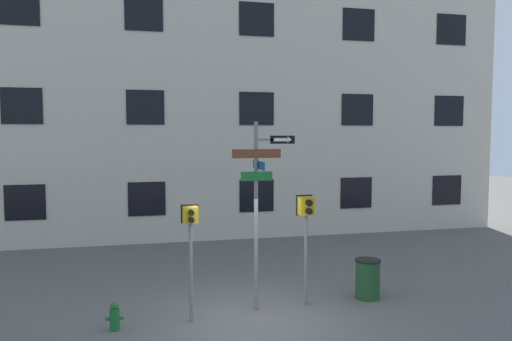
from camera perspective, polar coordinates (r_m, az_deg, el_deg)
The scene contains 7 objects.
ground_plane at distance 10.84m, azimuth -0.43°, elevation -16.98°, with size 60.00×60.00×0.00m, color #595651.
building_facade at distance 18.57m, azimuth -6.31°, elevation 12.05°, with size 24.00×0.64×12.91m.
street_sign_pole at distance 10.94m, azimuth 0.36°, elevation -3.07°, with size 1.42×1.02×4.19m.
pedestrian_signal_left at distance 10.41m, azimuth -7.50°, elevation -6.96°, with size 0.37×0.40×2.46m.
pedestrian_signal_right at distance 11.41m, azimuth 5.76°, elevation -5.48°, with size 0.39×0.40×2.53m.
fire_hydrant at distance 10.75m, azimuth -15.86°, elevation -15.76°, with size 0.36×0.20×0.58m.
trash_bin at distance 12.43m, azimuth 12.64°, elevation -11.99°, with size 0.61×0.61×0.94m.
Camera 1 is at (-2.23, -9.86, 3.93)m, focal length 35.00 mm.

